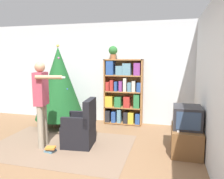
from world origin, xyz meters
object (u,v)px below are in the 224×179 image
at_px(armchair, 81,129).
at_px(potted_plant, 113,52).
at_px(bookshelf, 123,93).
at_px(television, 187,117).
at_px(christmas_tree, 59,83).
at_px(standing_person, 42,97).

bearing_deg(armchair, potted_plant, 166.15).
xyz_separation_m(bookshelf, television, (1.46, -1.41, -0.17)).
height_order(television, potted_plant, potted_plant).
relative_size(television, christmas_tree, 0.27).
distance_m(bookshelf, potted_plant, 1.07).
xyz_separation_m(christmas_tree, potted_plant, (1.22, 0.58, 0.77)).
relative_size(television, standing_person, 0.33).
height_order(bookshelf, television, bookshelf).
bearing_deg(christmas_tree, potted_plant, 25.34).
bearing_deg(television, armchair, -174.49).
xyz_separation_m(standing_person, potted_plant, (0.91, 1.84, 0.90)).
height_order(bookshelf, christmas_tree, christmas_tree).
relative_size(bookshelf, standing_person, 1.03).
bearing_deg(standing_person, potted_plant, 144.58).
distance_m(christmas_tree, standing_person, 1.30).
height_order(television, armchair, armchair).
relative_size(television, armchair, 0.59).
distance_m(bookshelf, christmas_tree, 1.61).
distance_m(christmas_tree, armchair, 1.61).
height_order(bookshelf, potted_plant, potted_plant).
bearing_deg(christmas_tree, television, -15.94).
relative_size(armchair, standing_person, 0.57).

